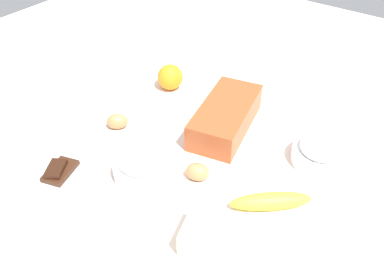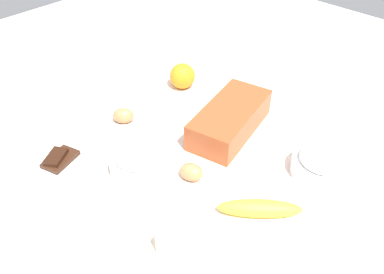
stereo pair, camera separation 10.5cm
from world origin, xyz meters
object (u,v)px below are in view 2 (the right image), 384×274
(loaf_pan, at_px, (230,119))
(egg_beside_bowl, at_px, (191,172))
(sugar_bowl, at_px, (138,160))
(flour_bowl, at_px, (322,164))
(chocolate_plate, at_px, (61,161))
(butter_block, at_px, (180,234))
(egg_near_butter, at_px, (123,116))
(banana, at_px, (260,208))
(orange_fruit, at_px, (182,76))

(loaf_pan, distance_m, egg_beside_bowl, 0.22)
(loaf_pan, distance_m, sugar_bowl, 0.29)
(flour_bowl, xyz_separation_m, chocolate_plate, (0.43, -0.50, -0.02))
(flour_bowl, distance_m, butter_block, 0.41)
(flour_bowl, distance_m, chocolate_plate, 0.66)
(flour_bowl, bearing_deg, egg_near_butter, -68.55)
(banana, xyz_separation_m, egg_beside_bowl, (0.02, -0.19, 0.00))
(butter_block, xyz_separation_m, egg_near_butter, (-0.19, -0.42, -0.01))
(sugar_bowl, distance_m, egg_near_butter, 0.21)
(loaf_pan, relative_size, egg_near_butter, 4.94)
(orange_fruit, height_order, egg_near_butter, orange_fruit)
(flour_bowl, distance_m, egg_beside_bowl, 0.32)
(sugar_bowl, xyz_separation_m, egg_near_butter, (-0.10, -0.19, -0.01))
(flour_bowl, height_order, orange_fruit, orange_fruit)
(orange_fruit, bearing_deg, chocolate_plate, 3.99)
(flour_bowl, bearing_deg, chocolate_plate, -49.15)
(loaf_pan, height_order, orange_fruit, orange_fruit)
(loaf_pan, height_order, egg_beside_bowl, loaf_pan)
(butter_block, height_order, egg_near_butter, butter_block)
(loaf_pan, bearing_deg, flour_bowl, 82.44)
(banana, distance_m, egg_beside_bowl, 0.19)
(butter_block, relative_size, egg_beside_bowl, 1.53)
(flour_bowl, bearing_deg, egg_beside_bowl, -42.71)
(loaf_pan, height_order, sugar_bowl, loaf_pan)
(egg_near_butter, bearing_deg, orange_fruit, -177.81)
(banana, distance_m, butter_block, 0.19)
(flour_bowl, distance_m, banana, 0.22)
(loaf_pan, bearing_deg, orange_fruit, -118.44)
(sugar_bowl, distance_m, butter_block, 0.25)
(orange_fruit, distance_m, egg_beside_bowl, 0.43)
(butter_block, distance_m, chocolate_plate, 0.40)
(egg_beside_bowl, bearing_deg, banana, 97.10)
(orange_fruit, height_order, butter_block, orange_fruit)
(flour_bowl, bearing_deg, butter_block, -14.95)
(butter_block, relative_size, egg_near_butter, 1.47)
(egg_near_butter, bearing_deg, banana, 89.00)
(butter_block, relative_size, chocolate_plate, 0.69)
(butter_block, bearing_deg, chocolate_plate, -84.21)
(chocolate_plate, bearing_deg, egg_beside_bowl, 124.75)
(flour_bowl, height_order, egg_beside_bowl, flour_bowl)
(loaf_pan, distance_m, chocolate_plate, 0.47)
(chocolate_plate, bearing_deg, egg_near_butter, -174.00)
(banana, bearing_deg, orange_fruit, -117.64)
(banana, distance_m, chocolate_plate, 0.52)
(egg_beside_bowl, bearing_deg, butter_block, 36.63)
(sugar_bowl, bearing_deg, egg_near_butter, -118.48)
(egg_near_butter, relative_size, egg_beside_bowl, 1.04)
(chocolate_plate, bearing_deg, butter_block, 95.79)
(loaf_pan, height_order, flour_bowl, loaf_pan)
(loaf_pan, distance_m, orange_fruit, 0.27)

